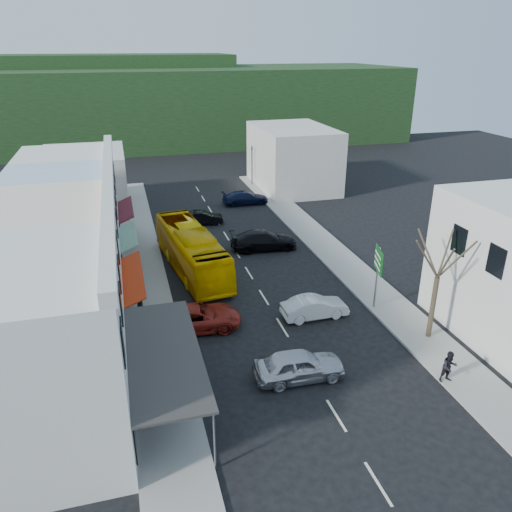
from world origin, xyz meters
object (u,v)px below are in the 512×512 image
(bus, at_px, (191,251))
(street_tree, at_px, (437,277))
(pedestrian_right, at_px, (449,367))
(pedestrian_left, at_px, (140,301))
(direction_sign, at_px, (377,279))
(traffic_signal, at_px, (252,166))
(car_silver, at_px, (299,367))
(car_white, at_px, (315,307))
(car_red, at_px, (196,318))

(bus, distance_m, street_tree, 17.68)
(street_tree, bearing_deg, pedestrian_right, -110.70)
(pedestrian_left, xyz_separation_m, pedestrian_right, (14.39, -11.08, 0.00))
(pedestrian_right, distance_m, direction_sign, 8.01)
(bus, distance_m, traffic_signal, 24.68)
(car_silver, distance_m, street_tree, 9.24)
(pedestrian_left, distance_m, traffic_signal, 31.77)
(car_white, relative_size, car_red, 0.96)
(car_silver, bearing_deg, traffic_signal, -9.39)
(car_silver, relative_size, car_white, 1.00)
(direction_sign, distance_m, traffic_signal, 31.29)
(bus, xyz_separation_m, direction_sign, (10.38, -9.00, 0.57))
(direction_sign, relative_size, street_tree, 0.55)
(pedestrian_left, height_order, street_tree, street_tree)
(pedestrian_left, bearing_deg, car_silver, -136.35)
(bus, relative_size, pedestrian_right, 6.82)
(pedestrian_right, relative_size, street_tree, 0.22)
(car_silver, distance_m, pedestrian_right, 7.42)
(bus, height_order, street_tree, street_tree)
(direction_sign, bearing_deg, pedestrian_right, -74.48)
(street_tree, bearing_deg, car_white, 143.84)
(bus, xyz_separation_m, traffic_signal, (10.58, 22.28, 0.81))
(car_red, distance_m, pedestrian_left, 4.01)
(car_red, relative_size, direction_sign, 1.08)
(car_red, distance_m, traffic_signal, 32.85)
(car_red, height_order, street_tree, street_tree)
(car_white, relative_size, traffic_signal, 0.93)
(direction_sign, bearing_deg, pedestrian_left, -176.02)
(car_silver, bearing_deg, bus, 14.44)
(car_silver, xyz_separation_m, car_white, (3.04, 5.60, 0.00))
(car_red, xyz_separation_m, direction_sign, (11.40, -0.60, 1.42))
(car_silver, bearing_deg, car_white, -26.61)
(street_tree, bearing_deg, car_silver, -169.42)
(car_silver, relative_size, traffic_signal, 0.93)
(car_red, xyz_separation_m, street_tree, (12.79, -4.58, 3.19))
(car_white, bearing_deg, pedestrian_left, 72.09)
(street_tree, bearing_deg, traffic_signal, 91.94)
(car_white, xyz_separation_m, traffic_signal, (4.29, 31.25, 1.66))
(car_white, bearing_deg, direction_sign, -91.64)
(car_silver, distance_m, pedestrian_left, 11.41)
(car_red, bearing_deg, car_white, -92.03)
(pedestrian_right, height_order, street_tree, street_tree)
(car_white, bearing_deg, bus, 33.82)
(car_white, distance_m, direction_sign, 4.33)
(car_white, distance_m, street_tree, 7.51)
(car_silver, relative_size, car_red, 0.96)
(car_silver, bearing_deg, street_tree, -77.57)
(car_silver, bearing_deg, car_red, 36.55)
(bus, bearing_deg, traffic_signal, 56.91)
(pedestrian_right, xyz_separation_m, street_tree, (1.49, 3.95, 2.89))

